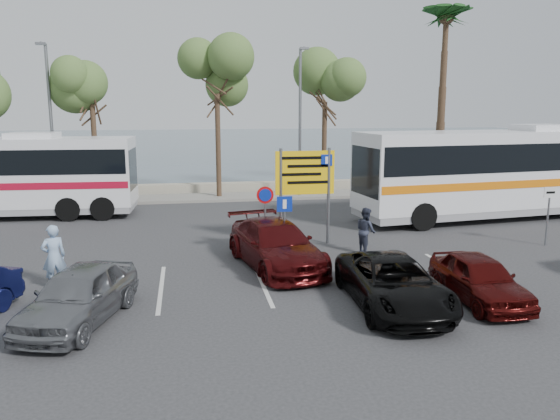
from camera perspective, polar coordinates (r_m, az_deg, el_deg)
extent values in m
plane|color=#2E2E30|center=(17.30, 1.59, -6.34)|extent=(120.00, 120.00, 0.00)
cube|color=gray|center=(30.79, -3.58, 1.41)|extent=(44.00, 2.40, 0.15)
cube|color=#A49C83|center=(32.72, -3.97, 2.37)|extent=(48.00, 0.80, 0.60)
plane|color=#3A535D|center=(76.44, -7.42, 6.93)|extent=(140.00, 140.00, 0.00)
cylinder|color=#382619|center=(30.66, -18.74, 5.71)|extent=(0.28, 0.28, 5.04)
cylinder|color=#382619|center=(30.33, -6.48, 6.69)|extent=(0.28, 0.28, 5.60)
cylinder|color=#382619|center=(31.28, 4.64, 6.47)|extent=(0.28, 0.28, 5.18)
cylinder|color=#382619|center=(33.63, 16.53, 10.48)|extent=(0.48, 0.48, 10.00)
cylinder|color=slate|center=(30.56, -22.77, 8.21)|extent=(0.16, 0.16, 8.00)
cylinder|color=slate|center=(30.25, -23.53, 15.65)|extent=(0.12, 0.90, 0.12)
cube|color=slate|center=(29.76, -23.75, 15.63)|extent=(0.45, 0.25, 0.12)
cylinder|color=slate|center=(30.47, 2.10, 9.03)|extent=(0.16, 0.16, 8.00)
cylinder|color=slate|center=(30.16, 2.34, 16.53)|extent=(0.12, 0.90, 0.12)
cube|color=slate|center=(29.67, 2.55, 16.52)|extent=(0.45, 0.25, 0.12)
cylinder|color=slate|center=(19.97, 0.08, 1.30)|extent=(0.12, 0.12, 3.60)
cylinder|color=slate|center=(20.35, 5.08, 1.44)|extent=(0.12, 0.12, 3.60)
cube|color=yellow|center=(20.01, 2.62, 3.92)|extent=(2.20, 0.06, 1.60)
cube|color=#0C2699|center=(20.11, 4.90, 5.21)|extent=(0.42, 0.01, 0.42)
cylinder|color=slate|center=(19.21, -1.57, -1.21)|extent=(0.07, 0.07, 2.20)
cylinder|color=#B20C0C|center=(19.01, -1.57, 1.58)|extent=(0.60, 0.03, 0.60)
cylinder|color=slate|center=(17.74, 0.46, -2.22)|extent=(0.07, 0.07, 2.20)
cube|color=#0C2699|center=(17.53, 0.48, 0.63)|extent=(0.50, 0.03, 0.50)
cylinder|color=slate|center=(22.38, 26.19, -0.60)|extent=(0.07, 0.07, 2.20)
cube|color=white|center=(22.22, 26.41, 1.66)|extent=(0.50, 0.03, 0.40)
cube|color=silver|center=(26.93, 22.15, 4.08)|extent=(13.92, 4.49, 3.36)
cube|color=black|center=(26.88, 22.24, 5.34)|extent=(13.66, 4.50, 1.20)
cube|color=orange|center=(26.99, 22.06, 2.94)|extent=(13.79, 4.50, 0.34)
cube|color=gray|center=(27.16, 21.89, 0.55)|extent=(13.78, 4.45, 0.63)
cube|color=silver|center=(26.80, 22.42, 7.93)|extent=(2.48, 2.08, 0.27)
imported|color=slate|center=(13.94, -20.30, -8.35)|extent=(2.77, 4.36, 1.38)
imported|color=#440B0C|center=(17.46, -0.45, -3.66)|extent=(3.03, 5.38, 1.47)
imported|color=#440B09|center=(15.44, 20.12, -6.72)|extent=(1.51, 3.69, 1.25)
imported|color=black|center=(14.41, 11.75, -7.44)|extent=(2.30, 4.71, 1.29)
imported|color=#93B2D6|center=(16.74, -22.57, -4.51)|extent=(0.79, 0.68, 1.83)
imported|color=#2D3143|center=(19.39, 8.96, -2.11)|extent=(0.76, 0.89, 1.62)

